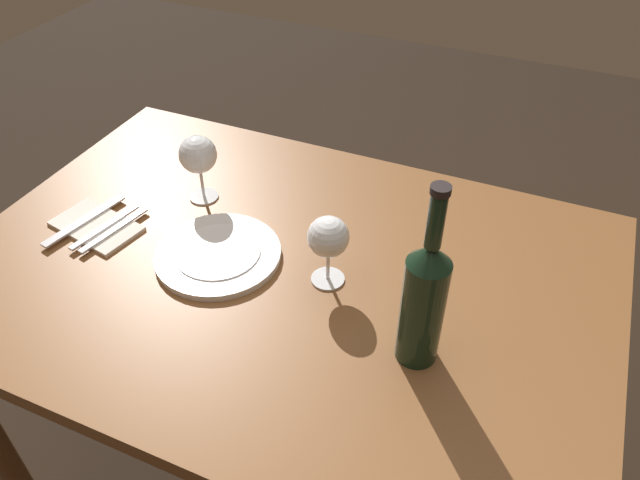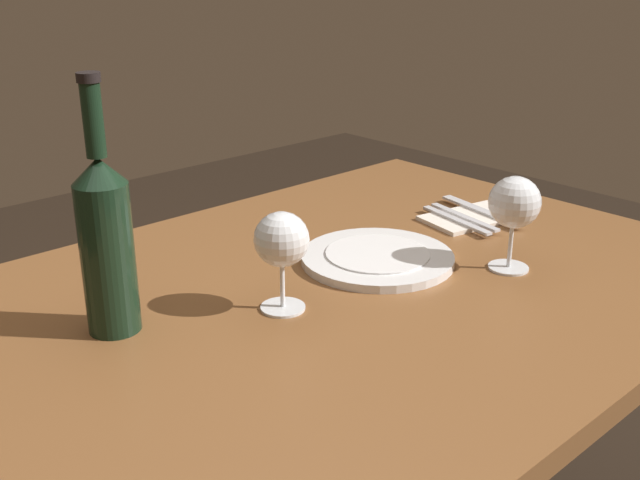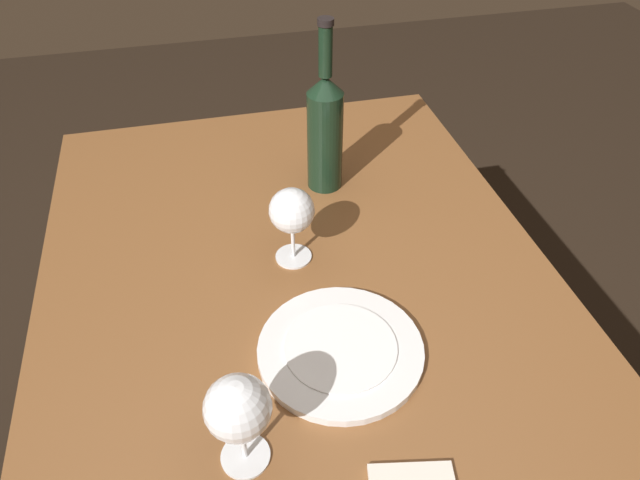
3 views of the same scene
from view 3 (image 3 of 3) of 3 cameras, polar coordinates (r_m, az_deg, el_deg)
The scene contains 5 objects.
dining_table at distance 1.06m, azimuth -1.36°, elevation -8.87°, with size 1.30×0.90×0.74m.
wine_glass_left at distance 0.73m, azimuth -8.04°, elevation -16.11°, with size 0.08×0.08×0.16m.
wine_glass_right at distance 1.00m, azimuth -2.71°, elevation 2.73°, with size 0.08×0.08×0.15m.
wine_bottle at distance 1.17m, azimuth 0.49°, elevation 10.79°, with size 0.07×0.07×0.35m.
dinner_plate at distance 0.91m, azimuth 2.02°, elevation -10.68°, with size 0.26×0.26×0.02m.
Camera 3 is at (0.67, -0.13, 1.46)m, focal length 32.68 mm.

